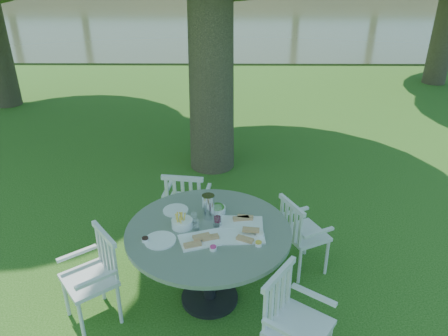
# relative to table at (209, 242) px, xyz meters

# --- Properties ---
(ground) EXTENTS (140.00, 140.00, 0.00)m
(ground) POSITION_rel_table_xyz_m (0.13, 1.02, -0.68)
(ground) COLOR #18400D
(ground) RESTS_ON ground
(table) EXTENTS (1.52, 1.52, 0.83)m
(table) POSITION_rel_table_xyz_m (0.00, 0.00, 0.00)
(table) COLOR black
(table) RESTS_ON ground
(chair_ne) EXTENTS (0.56, 0.57, 0.86)m
(chair_ne) POSITION_rel_table_xyz_m (0.91, 0.46, -0.18)
(chair_ne) COLOR silver
(chair_ne) RESTS_ON ground
(chair_nw) EXTENTS (0.52, 0.49, 0.92)m
(chair_nw) POSITION_rel_table_xyz_m (-0.31, 0.97, -0.14)
(chair_nw) COLOR silver
(chair_nw) RESTS_ON ground
(chair_sw) EXTENTS (0.61, 0.62, 0.89)m
(chair_sw) POSITION_rel_table_xyz_m (-1.00, -0.21, -0.16)
(chair_sw) COLOR silver
(chair_sw) RESTS_ON ground
(chair_se) EXTENTS (0.63, 0.63, 0.92)m
(chair_se) POSITION_rel_table_xyz_m (0.66, -0.77, -0.14)
(chair_se) COLOR silver
(chair_se) RESTS_ON ground
(tableware) EXTENTS (1.08, 0.79, 0.24)m
(tableware) POSITION_rel_table_xyz_m (-0.02, 0.07, 0.19)
(tableware) COLOR white
(tableware) RESTS_ON table
(river) EXTENTS (100.00, 28.00, 0.12)m
(river) POSITION_rel_table_xyz_m (0.13, 24.02, -0.68)
(river) COLOR #303720
(river) RESTS_ON ground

